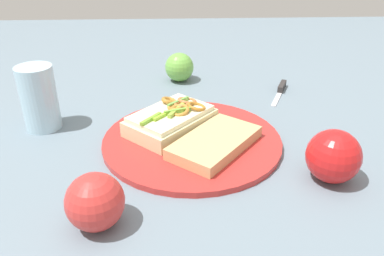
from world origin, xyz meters
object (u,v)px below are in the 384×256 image
Objects in this scene: drinking_glass at (39,98)px; knife at (281,90)px; sandwich at (172,119)px; apple_2 at (179,67)px; apple_0 at (95,202)px; plate at (192,140)px; apple_1 at (333,156)px; bread_slice_side at (215,142)px.

knife is (-0.50, -0.15, -0.05)m from drinking_glass.
sandwich is 2.61× the size of apple_2.
sandwich reaches higher than knife.
apple_2 is at bearing -85.62° from knife.
apple_0 is 0.55m from knife.
plate is 4.17× the size of apple_0.
apple_0 is 0.32m from drinking_glass.
apple_2 is at bearing 38.57° from sandwich.
plate is 0.24m from apple_1.
plate is 1.73× the size of sandwich.
knife is at bearing -128.84° from apple_0.
sandwich is at bearing -32.36° from apple_1.
bread_slice_side reaches higher than plate.
drinking_glass is 0.52m from knife.
bread_slice_side is (-0.04, 0.03, 0.02)m from plate.
apple_0 is (0.10, 0.24, 0.01)m from sandwich.
knife is at bearing -91.50° from apple_1.
bread_slice_side is 1.34× the size of knife.
apple_2 is (0.22, -0.43, -0.01)m from apple_1.
apple_1 is 0.48m from apple_2.
plate is 0.06m from sandwich.
apple_0 is at bearing 118.16° from drinking_glass.
apple_0 reaches higher than plate.
drinking_glass is at bearing -61.84° from apple_0.
apple_2 is at bearing -138.26° from drinking_glass.
plate is 3.86× the size of apple_1.
drinking_glass reaches higher than sandwich.
plate is at bearing 165.45° from drinking_glass.
bread_slice_side is 1.34× the size of drinking_glass.
knife is (-0.25, -0.19, -0.02)m from sandwich.
bread_slice_side is at bearing 137.59° from plate.
apple_1 reaches higher than bread_slice_side.
apple_2 is (-0.11, -0.51, -0.00)m from apple_0.
bread_slice_side is at bearing 99.12° from apple_2.
apple_1 is 1.17× the size of apple_2.
sandwich is 1.50× the size of drinking_glass.
sandwich is 0.32m from knife.
apple_0 is (0.13, 0.21, 0.03)m from plate.
bread_slice_side reaches higher than knife.
sandwich is 0.25m from drinking_glass.
sandwich is at bearing -28.97° from knife.
knife is at bearing -162.95° from drinking_glass.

